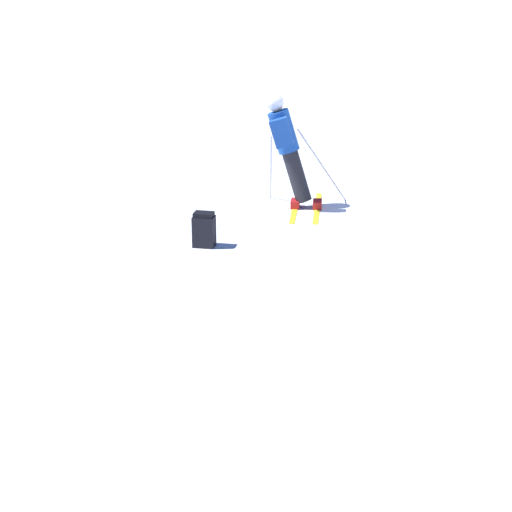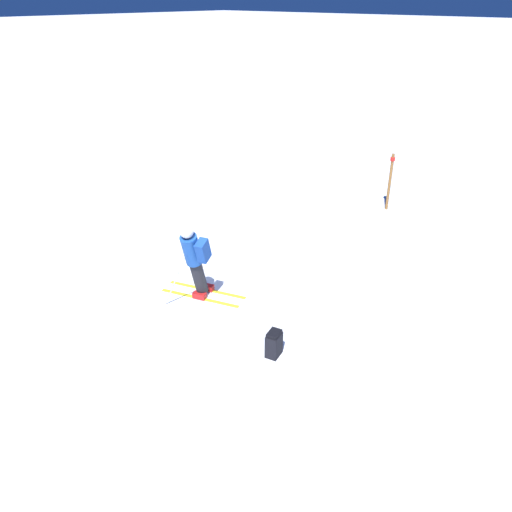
# 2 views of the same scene
# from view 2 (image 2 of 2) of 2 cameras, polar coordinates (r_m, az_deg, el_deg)

# --- Properties ---
(ground_plane) EXTENTS (300.00, 300.00, 0.00)m
(ground_plane) POSITION_cam_2_polar(r_m,az_deg,el_deg) (11.39, -1.97, -2.18)
(ground_plane) COLOR white
(skier) EXTENTS (1.31, 1.85, 1.89)m
(skier) POSITION_cam_2_polar(r_m,az_deg,el_deg) (9.96, -7.01, -0.18)
(skier) COLOR yellow
(skier) RESTS_ON ground
(spare_backpack) EXTENTS (0.35, 0.29, 0.50)m
(spare_backpack) POSITION_cam_2_polar(r_m,az_deg,el_deg) (8.88, 2.06, -9.99)
(spare_backpack) COLOR black
(spare_backpack) RESTS_ON ground
(trail_marker) EXTENTS (0.13, 0.13, 1.68)m
(trail_marker) POSITION_cam_2_polar(r_m,az_deg,el_deg) (15.10, 15.08, 8.47)
(trail_marker) COLOR brown
(trail_marker) RESTS_ON ground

